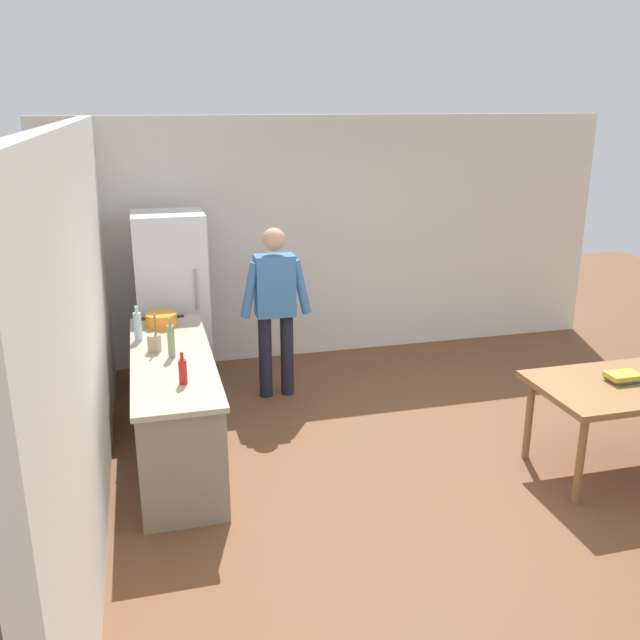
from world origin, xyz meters
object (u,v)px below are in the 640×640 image
at_px(book_stack, 623,377).
at_px(bottle_sauce_red, 183,371).
at_px(refrigerator, 173,301).
at_px(bottle_vinegar_tall, 171,341).
at_px(dining_table, 625,392).
at_px(person, 275,302).
at_px(cooking_pot, 161,320).
at_px(bottle_water_clear, 138,326).
at_px(utensil_jar, 154,342).

bearing_deg(book_stack, bottle_sauce_red, 172.26).
height_order(refrigerator, bottle_vinegar_tall, refrigerator).
bearing_deg(bottle_vinegar_tall, dining_table, -17.46).
xyz_separation_m(person, dining_table, (2.35, -2.15, -0.31)).
relative_size(refrigerator, cooking_pot, 4.50).
height_order(cooking_pot, bottle_vinegar_tall, bottle_vinegar_tall).
height_order(refrigerator, dining_table, refrigerator).
relative_size(person, bottle_vinegar_tall, 5.31).
bearing_deg(refrigerator, bottle_water_clear, -106.88).
bearing_deg(cooking_pot, person, 13.04).
distance_m(cooking_pot, book_stack, 3.91).
bearing_deg(person, bottle_water_clear, -155.52).
bearing_deg(person, bottle_sauce_red, -121.11).
xyz_separation_m(refrigerator, utensil_jar, (-0.22, -1.46, 0.08)).
distance_m(bottle_sauce_red, bottle_water_clear, 1.10).
xyz_separation_m(person, book_stack, (2.35, -2.11, -0.19)).
xyz_separation_m(person, utensil_jar, (-1.17, -0.91, 0.00)).
bearing_deg(utensil_jar, dining_table, -19.40).
bearing_deg(bottle_sauce_red, book_stack, -7.74).
relative_size(utensil_jar, bottle_sauce_red, 1.33).
xyz_separation_m(person, bottle_sauce_red, (-1.00, -1.65, 0.02)).
xyz_separation_m(cooking_pot, utensil_jar, (-0.08, -0.65, 0.02)).
xyz_separation_m(bottle_vinegar_tall, bottle_water_clear, (-0.25, 0.49, -0.01)).
bearing_deg(utensil_jar, refrigerator, 81.27).
distance_m(refrigerator, dining_table, 4.27).
height_order(dining_table, bottle_water_clear, bottle_water_clear).
xyz_separation_m(cooking_pot, bottle_water_clear, (-0.20, -0.34, 0.07)).
distance_m(cooking_pot, bottle_vinegar_tall, 0.83).
bearing_deg(bottle_water_clear, cooking_pot, 58.79).
bearing_deg(dining_table, bottle_water_clear, 156.90).
relative_size(bottle_vinegar_tall, bottle_water_clear, 1.07).
distance_m(cooking_pot, bottle_sauce_red, 1.40).
bearing_deg(book_stack, bottle_vinegar_tall, 163.13).
bearing_deg(dining_table, utensil_jar, 160.60).
bearing_deg(bottle_water_clear, refrigerator, 73.12).
distance_m(refrigerator, cooking_pot, 0.82).
xyz_separation_m(cooking_pot, bottle_sauce_red, (0.10, -1.40, 0.04)).
bearing_deg(bottle_vinegar_tall, cooking_pot, 93.24).
height_order(refrigerator, person, refrigerator).
bearing_deg(dining_table, refrigerator, 140.71).
distance_m(bottle_vinegar_tall, book_stack, 3.55).
bearing_deg(book_stack, utensil_jar, 161.16).
height_order(dining_table, cooking_pot, cooking_pot).
distance_m(refrigerator, bottle_vinegar_tall, 1.64).
bearing_deg(bottle_water_clear, bottle_sauce_red, -74.23).
xyz_separation_m(cooking_pot, book_stack, (3.44, -1.85, -0.18)).
xyz_separation_m(dining_table, bottle_water_clear, (-3.65, 1.56, 0.35)).
distance_m(bottle_sauce_red, bottle_vinegar_tall, 0.58).
xyz_separation_m(dining_table, bottle_sauce_red, (-3.35, 0.49, 0.32)).
bearing_deg(bottle_sauce_red, bottle_vinegar_tall, 94.84).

